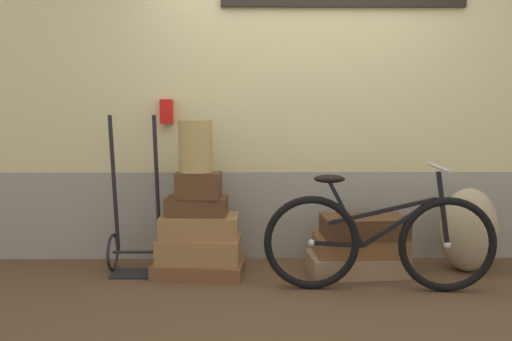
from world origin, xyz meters
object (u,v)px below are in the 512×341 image
at_px(suitcase_0, 199,268).
at_px(suitcase_3, 197,206).
at_px(suitcase_1, 199,249).
at_px(bicycle, 378,241).
at_px(wicker_basket, 196,146).
at_px(suitcase_7, 364,226).
at_px(luggage_trolley, 137,237).
at_px(suitcase_6, 360,245).
at_px(suitcase_5, 356,264).
at_px(suitcase_2, 200,226).
at_px(suitcase_4, 199,185).
at_px(burlap_sack, 468,230).

bearing_deg(suitcase_0, suitcase_3, 114.47).
bearing_deg(suitcase_1, bicycle, -10.57).
bearing_deg(wicker_basket, suitcase_1, -36.07).
bearing_deg(bicycle, suitcase_1, 165.37).
bearing_deg(suitcase_1, suitcase_0, -133.35).
distance_m(suitcase_7, wicker_basket, 1.44).
bearing_deg(luggage_trolley, suitcase_0, -11.42).
bearing_deg(luggage_trolley, suitcase_1, -11.03).
bearing_deg(suitcase_6, suitcase_0, 179.03).
bearing_deg(suitcase_5, suitcase_0, 176.23).
relative_size(suitcase_2, luggage_trolley, 0.48).
xyz_separation_m(suitcase_3, luggage_trolley, (-0.49, 0.06, -0.26)).
height_order(suitcase_6, suitcase_7, suitcase_7).
relative_size(suitcase_3, suitcase_4, 1.38).
xyz_separation_m(suitcase_2, suitcase_7, (1.28, -0.02, -0.00)).
relative_size(suitcase_2, burlap_sack, 0.89).
height_order(suitcase_4, suitcase_5, suitcase_4).
relative_size(suitcase_3, suitcase_6, 0.67).
relative_size(suitcase_3, bicycle, 0.28).
bearing_deg(burlap_sack, suitcase_2, -178.42).
bearing_deg(burlap_sack, wicker_basket, -178.29).
relative_size(suitcase_4, suitcase_7, 0.53).
relative_size(suitcase_0, suitcase_7, 1.09).
bearing_deg(suitcase_7, burlap_sack, 2.37).
xyz_separation_m(suitcase_5, wicker_basket, (-1.25, -0.01, 0.93)).
height_order(suitcase_5, suitcase_6, suitcase_6).
bearing_deg(burlap_sack, suitcase_5, -176.36).
relative_size(suitcase_6, burlap_sack, 1.04).
height_order(wicker_basket, luggage_trolley, luggage_trolley).
bearing_deg(suitcase_5, suitcase_6, 4.43).
bearing_deg(suitcase_1, suitcase_7, 3.85).
bearing_deg(suitcase_7, suitcase_0, 176.82).
xyz_separation_m(suitcase_6, bicycle, (0.05, -0.36, 0.13)).
bearing_deg(suitcase_2, suitcase_7, -0.24).
bearing_deg(suitcase_6, suitcase_2, 178.07).
bearing_deg(suitcase_0, suitcase_4, -55.53).
height_order(wicker_basket, burlap_sack, wicker_basket).
distance_m(suitcase_7, bicycle, 0.34).
distance_m(suitcase_4, suitcase_5, 1.38).
bearing_deg(suitcase_4, suitcase_0, 124.49).
xyz_separation_m(suitcase_2, suitcase_6, (1.25, 0.01, -0.15)).
xyz_separation_m(luggage_trolley, burlap_sack, (2.64, -0.02, 0.06)).
distance_m(wicker_basket, luggage_trolley, 0.88).
distance_m(suitcase_7, luggage_trolley, 1.79).
distance_m(suitcase_3, suitcase_6, 1.31).
distance_m(suitcase_3, wicker_basket, 0.47).
xyz_separation_m(suitcase_0, suitcase_3, (-0.01, 0.04, 0.49)).
distance_m(suitcase_1, bicycle, 1.36).
height_order(suitcase_3, wicker_basket, wicker_basket).
bearing_deg(suitcase_6, burlap_sack, 1.30).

